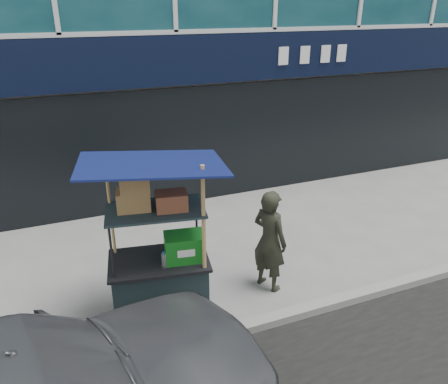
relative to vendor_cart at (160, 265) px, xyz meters
name	(u,v)px	position (x,y,z in m)	size (l,w,h in m)	color
ground	(266,314)	(1.30, -0.51, -0.80)	(80.00, 80.00, 0.00)	slate
curb	(273,319)	(1.30, -0.71, -0.74)	(80.00, 0.18, 0.12)	gray
vendor_cart	(160,265)	(0.00, 0.00, 0.00)	(1.86, 1.46, 2.28)	#1A2B2D
vendor_man	(270,241)	(1.61, 0.07, -0.03)	(0.56, 0.37, 1.55)	#27291E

